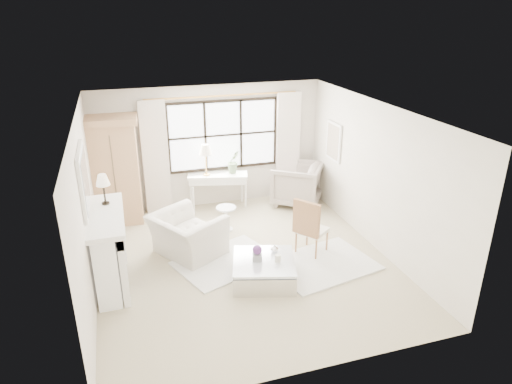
% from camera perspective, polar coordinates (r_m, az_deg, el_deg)
% --- Properties ---
extents(floor, '(5.50, 5.50, 0.00)m').
position_cam_1_polar(floor, '(8.21, -1.40, -8.77)').
color(floor, '#BBAD8B').
rests_on(floor, ground).
extents(ceiling, '(5.50, 5.50, 0.00)m').
position_cam_1_polar(ceiling, '(7.20, -1.60, 9.97)').
color(ceiling, white).
rests_on(ceiling, ground).
extents(wall_back, '(5.00, 0.00, 5.00)m').
position_cam_1_polar(wall_back, '(10.13, -5.77, 5.63)').
color(wall_back, beige).
rests_on(wall_back, ground).
extents(wall_front, '(5.00, 0.00, 5.00)m').
position_cam_1_polar(wall_front, '(5.30, 6.81, -10.86)').
color(wall_front, white).
rests_on(wall_front, ground).
extents(wall_left, '(0.00, 5.50, 5.50)m').
position_cam_1_polar(wall_left, '(7.39, -20.50, -2.20)').
color(wall_left, beige).
rests_on(wall_left, ground).
extents(wall_right, '(0.00, 5.50, 5.50)m').
position_cam_1_polar(wall_right, '(8.58, 14.80, 1.86)').
color(wall_right, silver).
rests_on(wall_right, ground).
extents(window_pane, '(2.40, 0.02, 1.50)m').
position_cam_1_polar(window_pane, '(10.10, -4.12, 7.11)').
color(window_pane, white).
rests_on(window_pane, wall_back).
extents(window_frame, '(2.50, 0.04, 1.50)m').
position_cam_1_polar(window_frame, '(10.09, -4.11, 7.10)').
color(window_frame, black).
rests_on(window_frame, wall_back).
extents(curtain_rod, '(3.30, 0.04, 0.04)m').
position_cam_1_polar(curtain_rod, '(9.86, -4.18, 11.91)').
color(curtain_rod, '#BB8641').
rests_on(curtain_rod, wall_back).
extents(curtain_left, '(0.55, 0.10, 2.47)m').
position_cam_1_polar(curtain_left, '(9.91, -12.44, 4.14)').
color(curtain_left, beige).
rests_on(curtain_left, ground).
extents(curtain_right, '(0.55, 0.10, 2.47)m').
position_cam_1_polar(curtain_right, '(10.56, 4.01, 5.73)').
color(curtain_right, silver).
rests_on(curtain_right, ground).
extents(fireplace, '(0.58, 1.66, 1.26)m').
position_cam_1_polar(fireplace, '(7.67, -18.12, -6.79)').
color(fireplace, white).
rests_on(fireplace, ground).
extents(mirror_frame, '(0.05, 1.15, 0.95)m').
position_cam_1_polar(mirror_frame, '(7.21, -20.78, 1.37)').
color(mirror_frame, white).
rests_on(mirror_frame, wall_left).
extents(mirror_glass, '(0.02, 1.00, 0.80)m').
position_cam_1_polar(mirror_glass, '(7.21, -20.55, 1.40)').
color(mirror_glass, silver).
rests_on(mirror_glass, wall_left).
extents(art_frame, '(0.04, 0.62, 0.82)m').
position_cam_1_polar(art_frame, '(9.90, 9.69, 6.24)').
color(art_frame, white).
rests_on(art_frame, wall_right).
extents(art_canvas, '(0.01, 0.52, 0.72)m').
position_cam_1_polar(art_canvas, '(9.89, 9.58, 6.23)').
color(art_canvas, '#B4A48C').
rests_on(art_canvas, wall_right).
extents(mantel_lamp, '(0.22, 0.22, 0.51)m').
position_cam_1_polar(mantel_lamp, '(7.62, -18.62, 1.28)').
color(mantel_lamp, black).
rests_on(mantel_lamp, fireplace).
extents(armoire, '(1.17, 0.79, 2.24)m').
position_cam_1_polar(armoire, '(9.69, -17.37, 2.61)').
color(armoire, tan).
rests_on(armoire, floor).
extents(console_table, '(1.37, 0.76, 0.80)m').
position_cam_1_polar(console_table, '(10.21, -4.74, 0.15)').
color(console_table, white).
rests_on(console_table, floor).
extents(console_lamp, '(0.28, 0.28, 0.69)m').
position_cam_1_polar(console_lamp, '(9.85, -6.34, 5.17)').
color(console_lamp, '#BF9042').
rests_on(console_lamp, console_table).
extents(orchid_plant, '(0.33, 0.29, 0.52)m').
position_cam_1_polar(orchid_plant, '(10.04, -2.82, 3.83)').
color(orchid_plant, '#5D764E').
rests_on(orchid_plant, console_table).
extents(side_table, '(0.40, 0.40, 0.51)m').
position_cam_1_polar(side_table, '(9.19, -3.74, -2.90)').
color(side_table, white).
rests_on(side_table, floor).
extents(rug_left, '(2.01, 1.73, 0.03)m').
position_cam_1_polar(rug_left, '(8.22, -3.72, -8.65)').
color(rug_left, white).
rests_on(rug_left, floor).
extents(rug_right, '(1.96, 1.62, 0.03)m').
position_cam_1_polar(rug_right, '(8.21, 8.31, -8.89)').
color(rug_right, silver).
rests_on(rug_right, floor).
extents(club_armchair, '(1.51, 1.56, 0.77)m').
position_cam_1_polar(club_armchair, '(8.37, -8.57, -5.34)').
color(club_armchair, beige).
rests_on(club_armchair, floor).
extents(wingback_chair, '(1.44, 1.43, 0.95)m').
position_cam_1_polar(wingback_chair, '(10.42, 5.14, 1.04)').
color(wingback_chair, '#A4958A').
rests_on(wingback_chair, floor).
extents(french_chair, '(0.67, 0.67, 1.08)m').
position_cam_1_polar(french_chair, '(8.41, 6.89, -5.72)').
color(french_chair, '#A97347').
rests_on(french_chair, floor).
extents(coffee_table, '(1.24, 1.24, 0.38)m').
position_cam_1_polar(coffee_table, '(7.63, 0.99, -9.78)').
color(coffee_table, silver).
rests_on(coffee_table, floor).
extents(planter_box, '(0.19, 0.19, 0.11)m').
position_cam_1_polar(planter_box, '(7.50, 0.15, -8.12)').
color(planter_box, gray).
rests_on(planter_box, coffee_table).
extents(planter_flowers, '(0.15, 0.15, 0.15)m').
position_cam_1_polar(planter_flowers, '(7.44, 0.15, -7.23)').
color(planter_flowers, '#582A6B').
rests_on(planter_flowers, planter_box).
extents(pillar_candle, '(0.10, 0.10, 0.12)m').
position_cam_1_polar(pillar_candle, '(7.48, 2.75, -8.25)').
color(pillar_candle, beige).
rests_on(pillar_candle, coffee_table).
extents(coffee_vase, '(0.16, 0.16, 0.14)m').
position_cam_1_polar(coffee_vase, '(7.73, 2.32, -7.05)').
color(coffee_vase, silver).
rests_on(coffee_vase, coffee_table).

